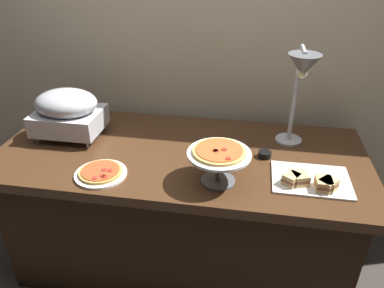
{
  "coord_description": "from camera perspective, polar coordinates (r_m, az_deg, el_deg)",
  "views": [
    {
      "loc": [
        0.33,
        -1.59,
        1.72
      ],
      "look_at": [
        0.06,
        0.0,
        0.81
      ],
      "focal_mm": 34.14,
      "sensor_mm": 36.0,
      "label": 1
    }
  ],
  "objects": [
    {
      "name": "buffet_table",
      "position": [
        2.1,
        -1.67,
        -9.99
      ],
      "size": [
        1.9,
        0.84,
        0.76
      ],
      "color": "#422816",
      "rests_on": "ground_plane"
    },
    {
      "name": "heat_lamp",
      "position": [
        1.79,
        16.69,
        10.22
      ],
      "size": [
        0.15,
        0.29,
        0.53
      ],
      "color": "#B7BABF",
      "rests_on": "buffet_table"
    },
    {
      "name": "pizza_plate_center",
      "position": [
        1.59,
        4.24,
        -1.86
      ],
      "size": [
        0.28,
        0.28,
        0.17
      ],
      "color": "#595B60",
      "rests_on": "buffet_table"
    },
    {
      "name": "sauce_cup_near",
      "position": [
        1.87,
        11.29,
        -1.56
      ],
      "size": [
        0.07,
        0.07,
        0.03
      ],
      "color": "black",
      "rests_on": "buffet_table"
    },
    {
      "name": "pizza_plate_front",
      "position": [
        1.75,
        -14.07,
        -4.39
      ],
      "size": [
        0.24,
        0.24,
        0.03
      ],
      "color": "white",
      "rests_on": "buffet_table"
    },
    {
      "name": "back_wall",
      "position": [
        2.18,
        0.65,
        15.61
      ],
      "size": [
        4.4,
        0.04,
        2.4
      ],
      "primitive_type": "cube",
      "color": "#C6B593",
      "rests_on": "ground_plane"
    },
    {
      "name": "ground_plane",
      "position": [
        2.37,
        -1.53,
        -17.22
      ],
      "size": [
        8.0,
        8.0,
        0.0
      ],
      "primitive_type": "plane",
      "color": "#38332D"
    },
    {
      "name": "chafing_dish",
      "position": [
        2.08,
        -18.86,
        4.9
      ],
      "size": [
        0.35,
        0.28,
        0.27
      ],
      "color": "#B7BABF",
      "rests_on": "buffet_table"
    },
    {
      "name": "sandwich_platter",
      "position": [
        1.72,
        18.12,
        -5.46
      ],
      "size": [
        0.35,
        0.26,
        0.06
      ],
      "color": "white",
      "rests_on": "buffet_table"
    }
  ]
}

